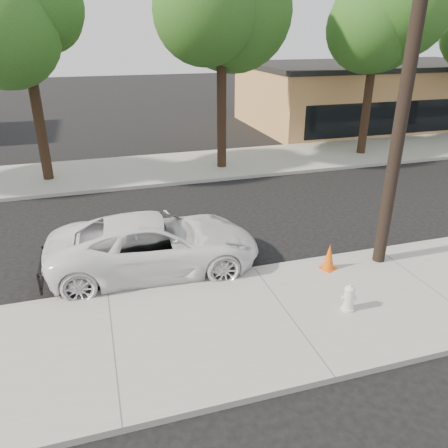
{
  "coord_description": "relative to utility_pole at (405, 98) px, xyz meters",
  "views": [
    {
      "loc": [
        -3.91,
        -12.05,
        6.21
      ],
      "look_at": [
        -0.49,
        -0.79,
        1.0
      ],
      "focal_mm": 35.0,
      "sensor_mm": 36.0,
      "label": 1
    }
  ],
  "objects": [
    {
      "name": "police_cruiser",
      "position": [
        -6.19,
        1.58,
        -3.9
      ],
      "size": [
        5.89,
        2.94,
        1.6
      ],
      "primitive_type": "imported",
      "rotation": [
        0.0,
        0.0,
        1.52
      ],
      "color": "white",
      "rests_on": "ground"
    },
    {
      "name": "traffic_cone",
      "position": [
        -1.65,
        -0.02,
        -4.19
      ],
      "size": [
        0.5,
        0.5,
        0.74
      ],
      "rotation": [
        0.0,
        0.0,
        0.39
      ],
      "color": "#E3570B",
      "rests_on": "near_sidewalk"
    },
    {
      "name": "utility_pole",
      "position": [
        0.0,
        0.0,
        0.0
      ],
      "size": [
        1.4,
        0.34,
        9.0
      ],
      "color": "black",
      "rests_on": "near_sidewalk"
    },
    {
      "name": "tree_d",
      "position": [
        6.6,
        10.65,
        1.67
      ],
      "size": [
        4.5,
        4.35,
        8.75
      ],
      "color": "black",
      "rests_on": "far_sidewalk"
    },
    {
      "name": "tree_b",
      "position": [
        -9.41,
        10.76,
        1.45
      ],
      "size": [
        4.34,
        4.2,
        8.45
      ],
      "color": "black",
      "rests_on": "far_sidewalk"
    },
    {
      "name": "fire_hydrant",
      "position": [
        -2.19,
        -1.91,
        -4.23
      ],
      "size": [
        0.35,
        0.32,
        0.65
      ],
      "rotation": [
        0.0,
        0.0,
        -0.27
      ],
      "color": "silver",
      "rests_on": "near_sidewalk"
    },
    {
      "name": "far_sidewalk",
      "position": [
        -3.6,
        11.2,
        -4.62
      ],
      "size": [
        90.0,
        5.0,
        0.15
      ],
      "primitive_type": "cube",
      "color": "gray",
      "rests_on": "ground"
    },
    {
      "name": "tree_c",
      "position": [
        -1.38,
        10.34,
        2.21
      ],
      "size": [
        4.96,
        4.8,
        9.55
      ],
      "color": "black",
      "rests_on": "far_sidewalk"
    },
    {
      "name": "near_sidewalk",
      "position": [
        -3.6,
        -1.6,
        -4.62
      ],
      "size": [
        90.0,
        4.4,
        0.15
      ],
      "primitive_type": "cube",
      "color": "gray",
      "rests_on": "ground"
    },
    {
      "name": "curb_near",
      "position": [
        -3.6,
        0.6,
        -4.62
      ],
      "size": [
        90.0,
        0.12,
        0.16
      ],
      "primitive_type": "cube",
      "color": "#9E9B93",
      "rests_on": "ground"
    },
    {
      "name": "ground",
      "position": [
        -3.6,
        2.7,
        -4.7
      ],
      "size": [
        120.0,
        120.0,
        0.0
      ],
      "primitive_type": "plane",
      "color": "black",
      "rests_on": "ground"
    },
    {
      "name": "building_main",
      "position": [
        12.4,
        18.7,
        -2.7
      ],
      "size": [
        18.0,
        10.0,
        4.0
      ],
      "primitive_type": "cube",
      "color": "#B8804D",
      "rests_on": "ground"
    }
  ]
}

